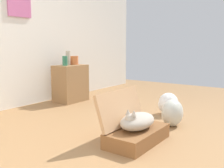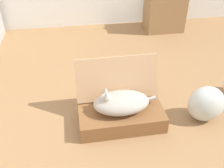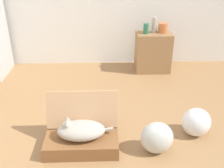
# 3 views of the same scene
# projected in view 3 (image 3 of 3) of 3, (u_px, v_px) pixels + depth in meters

# --- Properties ---
(ground_plane) EXTENTS (7.68, 7.68, 0.00)m
(ground_plane) POSITION_uv_depth(u_px,v_px,m) (83.00, 149.00, 2.48)
(ground_plane) COLOR #9E7247
(ground_plane) RESTS_ON ground
(suitcase_base) EXTENTS (0.68, 0.36, 0.14)m
(suitcase_base) POSITION_uv_depth(u_px,v_px,m) (82.00, 143.00, 2.46)
(suitcase_base) COLOR brown
(suitcase_base) RESTS_ON ground
(suitcase_lid) EXTENTS (0.68, 0.15, 0.35)m
(suitcase_lid) POSITION_uv_depth(u_px,v_px,m) (82.00, 110.00, 2.52)
(suitcase_lid) COLOR tan
(suitcase_lid) RESTS_ON suitcase_base
(cat) EXTENTS (0.52, 0.27, 0.21)m
(cat) POSITION_uv_depth(u_px,v_px,m) (80.00, 130.00, 2.39)
(cat) COLOR #B2A899
(cat) RESTS_ON suitcase_base
(plastic_bag_white) EXTENTS (0.30, 0.24, 0.31)m
(plastic_bag_white) POSITION_uv_depth(u_px,v_px,m) (157.00, 138.00, 2.39)
(plastic_bag_white) COLOR silver
(plastic_bag_white) RESTS_ON ground
(plastic_bag_clear) EXTENTS (0.28, 0.27, 0.29)m
(plastic_bag_clear) POSITION_uv_depth(u_px,v_px,m) (196.00, 122.00, 2.62)
(plastic_bag_clear) COLOR white
(plastic_bag_clear) RESTS_ON ground
(side_table) EXTENTS (0.52, 0.35, 0.60)m
(side_table) POSITION_uv_depth(u_px,v_px,m) (153.00, 52.00, 4.03)
(side_table) COLOR olive
(side_table) RESTS_ON ground
(vase_tall) EXTENTS (0.08, 0.08, 0.15)m
(vase_tall) POSITION_uv_depth(u_px,v_px,m) (146.00, 28.00, 3.84)
(vase_tall) COLOR #2D7051
(vase_tall) RESTS_ON side_table
(vase_short) EXTENTS (0.14, 0.14, 0.14)m
(vase_short) POSITION_uv_depth(u_px,v_px,m) (163.00, 28.00, 3.89)
(vase_short) COLOR #CC6B38
(vase_short) RESTS_ON side_table
(vase_round) EXTENTS (0.07, 0.07, 0.23)m
(vase_round) POSITION_uv_depth(u_px,v_px,m) (154.00, 25.00, 3.88)
(vase_round) COLOR #B7AD99
(vase_round) RESTS_ON side_table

